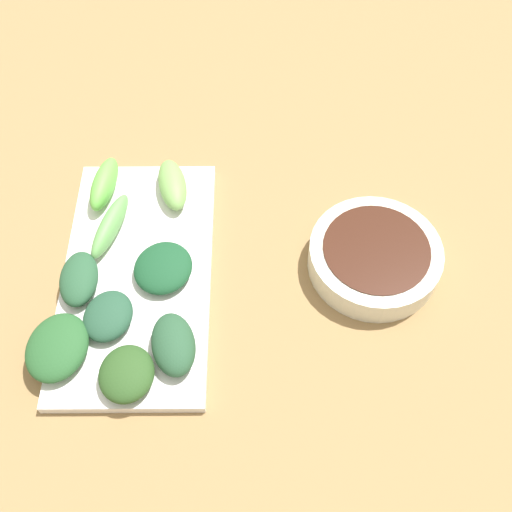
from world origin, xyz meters
TOP-DOWN VIEW (x-y plane):
  - tabletop at (0.00, 0.00)m, footprint 2.10×2.10m
  - sauce_bowl at (-0.18, -0.02)m, footprint 0.14×0.14m
  - serving_plate at (0.08, -0.00)m, footprint 0.16×0.30m
  - broccoli_leafy_0 at (0.14, 0.09)m, footprint 0.07×0.08m
  - broccoli_leafy_1 at (0.13, 0.01)m, footprint 0.04×0.07m
  - broccoli_stalk_2 at (0.12, -0.11)m, footprint 0.04×0.08m
  - broccoli_stalk_3 at (0.05, -0.11)m, footprint 0.05×0.08m
  - broccoli_leafy_4 at (0.05, 0.00)m, footprint 0.08×0.08m
  - broccoli_leafy_5 at (0.03, 0.09)m, footprint 0.06×0.08m
  - broccoli_leafy_6 at (0.10, 0.06)m, footprint 0.06×0.07m
  - broccoli_stalk_7 at (0.11, -0.05)m, footprint 0.04×0.09m
  - broccoli_leafy_8 at (0.07, 0.12)m, footprint 0.05×0.06m

SIDE VIEW (x-z plane):
  - tabletop at x=0.00m, z-range 0.00..0.02m
  - serving_plate at x=0.08m, z-range 0.02..0.03m
  - sauce_bowl at x=-0.18m, z-range 0.02..0.06m
  - broccoli_leafy_4 at x=0.05m, z-range 0.03..0.05m
  - broccoli_leafy_6 at x=0.10m, z-range 0.03..0.05m
  - broccoli_leafy_1 at x=0.13m, z-range 0.03..0.05m
  - broccoli_leafy_8 at x=0.07m, z-range 0.03..0.06m
  - broccoli_leafy_0 at x=0.14m, z-range 0.03..0.06m
  - broccoli_stalk_3 at x=0.05m, z-range 0.03..0.06m
  - broccoli_stalk_7 at x=0.11m, z-range 0.03..0.06m
  - broccoli_leafy_5 at x=0.03m, z-range 0.03..0.06m
  - broccoli_stalk_2 at x=0.12m, z-range 0.03..0.06m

